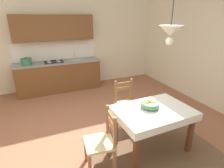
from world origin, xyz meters
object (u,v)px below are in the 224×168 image
Objects in this scene: kitchen_cabinetry at (58,63)px; fruit_bowl at (150,104)px; pendant_lamp at (170,31)px; dining_chair_kitchen_side at (126,104)px; dining_table at (153,117)px; dining_chair_tv_side at (102,142)px.

kitchen_cabinetry reaches higher than fruit_bowl.
pendant_lamp is at bearing -71.48° from kitchen_cabinetry.
dining_table is at bearing -88.25° from dining_chair_kitchen_side.
dining_chair_kitchen_side is 1.16× the size of pendant_lamp.
dining_table is at bearing -72.88° from kitchen_cabinetry.
dining_chair_kitchen_side and dining_chair_tv_side have the same top height.
fruit_bowl is at bearing 133.35° from pendant_lamp.
kitchen_cabinetry reaches higher than dining_chair_kitchen_side.
dining_chair_kitchen_side is at bearing -67.81° from kitchen_cabinetry.
fruit_bowl is at bearing -89.69° from dining_chair_kitchen_side.
dining_chair_kitchen_side is 1.30m from dining_chair_tv_side.
dining_chair_kitchen_side is 0.89m from fruit_bowl.
dining_chair_kitchen_side is (-0.03, 0.89, -0.17)m from dining_table.
dining_table is 0.93m from dining_chair_tv_side.
kitchen_cabinetry is at bearing 107.12° from dining_table.
kitchen_cabinetry is 3.44m from dining_chair_tv_side.
dining_chair_tv_side reaches higher than dining_table.
pendant_lamp is (0.14, -0.14, 1.16)m from fruit_bowl.
dining_chair_tv_side is 0.97m from fruit_bowl.
pendant_lamp reaches higher than dining_chair_tv_side.
dining_table is 0.91m from dining_chair_kitchen_side.
fruit_bowl is 0.37× the size of pendant_lamp.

